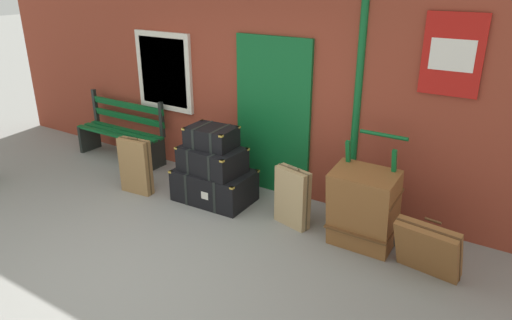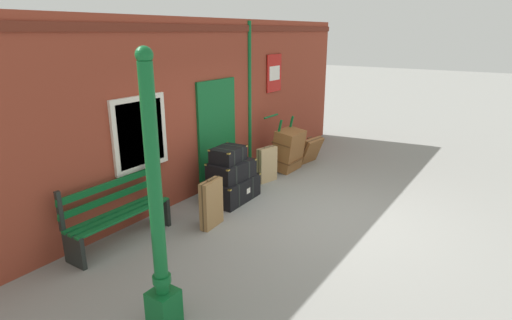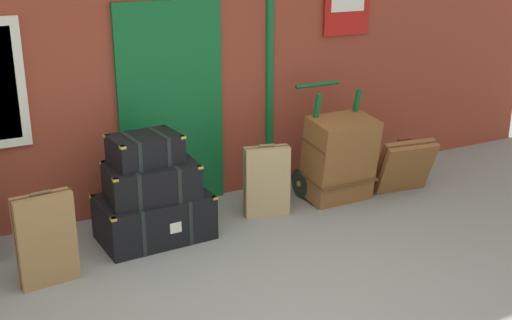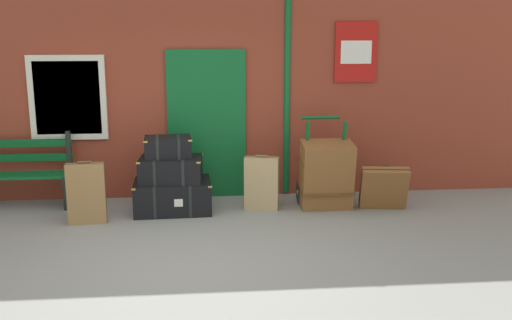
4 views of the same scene
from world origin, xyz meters
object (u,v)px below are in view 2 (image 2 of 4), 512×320
at_px(suitcase_beige, 211,204).
at_px(suitcase_charcoal, 311,150).
at_px(suitcase_oxblood, 267,165).
at_px(porters_trolley, 281,157).
at_px(steamer_trunk_middle, 231,170).
at_px(large_brown_trunk, 288,150).
at_px(platform_bench, 117,214).
at_px(lamp_post, 158,232).
at_px(steamer_trunk_top, 228,154).
at_px(steamer_trunk_base, 232,189).

relative_size(suitcase_beige, suitcase_charcoal, 1.22).
xyz_separation_m(suitcase_oxblood, suitcase_charcoal, (1.62, -0.19, -0.05)).
bearing_deg(suitcase_oxblood, porters_trolley, 11.02).
bearing_deg(steamer_trunk_middle, large_brown_trunk, -0.44).
height_order(platform_bench, large_brown_trunk, platform_bench).
bearing_deg(steamer_trunk_middle, suitcase_oxblood, -0.42).
xyz_separation_m(lamp_post, suitcase_beige, (2.07, 1.06, -0.69)).
height_order(suitcase_beige, suitcase_charcoal, suitcase_beige).
bearing_deg(suitcase_charcoal, lamp_post, -168.11).
height_order(steamer_trunk_top, porters_trolley, porters_trolley).
height_order(lamp_post, suitcase_charcoal, lamp_post).
bearing_deg(steamer_trunk_middle, steamer_trunk_top, 125.98).
distance_m(steamer_trunk_base, steamer_trunk_middle, 0.37).
bearing_deg(steamer_trunk_top, suitcase_oxblood, -2.34).
bearing_deg(steamer_trunk_top, suitcase_beige, -157.33).
bearing_deg(porters_trolley, large_brown_trunk, -90.00).
bearing_deg(porters_trolley, suitcase_beige, -170.16).
height_order(steamer_trunk_base, steamer_trunk_middle, steamer_trunk_middle).
height_order(lamp_post, suitcase_oxblood, lamp_post).
bearing_deg(suitcase_oxblood, steamer_trunk_top, 177.66).
bearing_deg(lamp_post, steamer_trunk_middle, 24.94).
relative_size(platform_bench, porters_trolley, 1.34).
height_order(lamp_post, steamer_trunk_top, lamp_post).
bearing_deg(porters_trolley, lamp_post, -162.77).
height_order(platform_bench, suitcase_beige, platform_bench).
height_order(lamp_post, porters_trolley, lamp_post).
xyz_separation_m(lamp_post, large_brown_trunk, (5.16, 1.42, -0.61)).
bearing_deg(steamer_trunk_top, large_brown_trunk, -1.56).
height_order(large_brown_trunk, suitcase_oxblood, large_brown_trunk).
bearing_deg(suitcase_charcoal, suitcase_beige, -177.33).
height_order(steamer_trunk_top, suitcase_beige, steamer_trunk_top).
bearing_deg(suitcase_charcoal, steamer_trunk_middle, 176.00).
relative_size(porters_trolley, suitcase_beige, 1.48).
distance_m(platform_bench, steamer_trunk_base, 2.24).
relative_size(platform_bench, steamer_trunk_middle, 1.90).
bearing_deg(suitcase_oxblood, large_brown_trunk, -0.46).
xyz_separation_m(suitcase_beige, suitcase_charcoal, (3.84, 0.18, -0.08)).
height_order(steamer_trunk_base, suitcase_oxblood, suitcase_oxblood).
bearing_deg(suitcase_beige, platform_bench, 144.83).
distance_m(steamer_trunk_base, suitcase_oxblood, 1.19).
distance_m(suitcase_oxblood, suitcase_charcoal, 1.63).
height_order(lamp_post, large_brown_trunk, lamp_post).
height_order(platform_bench, suitcase_charcoal, platform_bench).
relative_size(platform_bench, steamer_trunk_base, 1.55).
xyz_separation_m(steamer_trunk_base, suitcase_oxblood, (1.18, -0.02, 0.15)).
distance_m(steamer_trunk_base, porters_trolley, 2.06).
distance_m(platform_bench, suitcase_beige, 1.40).
height_order(porters_trolley, suitcase_charcoal, porters_trolley).
relative_size(steamer_trunk_base, suitcase_oxblood, 1.37).
bearing_deg(large_brown_trunk, platform_bench, 173.98).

